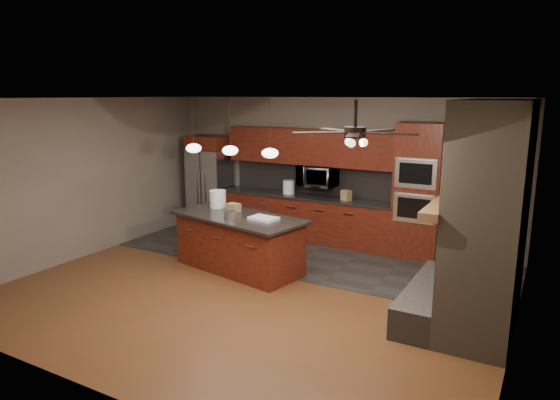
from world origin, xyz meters
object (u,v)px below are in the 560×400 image
Objects in this scene: microwave at (318,176)px; kitchen_island at (239,242)px; cardboard_box at (234,207)px; counter_bucket at (289,187)px; white_bucket at (218,199)px; paint_can at (230,215)px; counter_box at (346,195)px; refrigerator at (211,182)px; paint_tray at (264,218)px; oven_tower at (419,191)px.

kitchen_island is at bearing -100.75° from microwave.
counter_bucket reaches higher than cardboard_box.
cardboard_box is (-0.24, 0.22, 0.52)m from kitchen_island.
white_bucket reaches higher than cardboard_box.
microwave is 2.43× the size of white_bucket.
paint_can is 0.96× the size of counter_box.
microwave is 0.72m from counter_box.
white_bucket reaches higher than counter_bucket.
kitchen_island is 2.37m from counter_box.
refrigerator is 9.40× the size of cardboard_box.
microwave is 1.70× the size of paint_tray.
white_bucket is 1.62× the size of paint_can.
white_bucket reaches higher than paint_can.
oven_tower reaches higher than refrigerator.
white_bucket is at bearing 169.53° from paint_tray.
refrigerator is 3.09m from paint_can.
oven_tower is 3.25× the size of microwave.
paint_tray is 2.26m from counter_bucket.
counter_bucket reaches higher than kitchen_island.
microwave reaches higher than counter_bucket.
oven_tower is at bearing 0.95° from refrigerator.
oven_tower is 5.52× the size of paint_tray.
counter_box reaches higher than cardboard_box.
oven_tower is 9.00× the size of counter_bucket.
oven_tower is 1.98m from microwave.
microwave is 0.37× the size of refrigerator.
paint_can is at bearing -135.24° from oven_tower.
counter_box is at bearing 74.39° from kitchen_island.
microwave is 3.45× the size of cardboard_box.
cardboard_box is (-2.63, -1.89, -0.20)m from oven_tower.
refrigerator is 10.73× the size of paint_can.
paint_tray is at bearing 7.56° from kitchen_island.
microwave is 0.30× the size of kitchen_island.
counter_box is (0.64, -0.10, -0.30)m from microwave.
counter_bucket is at bearing 106.84° from kitchen_island.
refrigerator is 3.13m from counter_box.
counter_bucket is (-0.21, 2.36, 0.05)m from paint_can.
paint_can is (-0.40, -2.41, -0.32)m from microwave.
refrigerator is at bearing 145.73° from cardboard_box.
counter_bucket is (0.45, 1.78, -0.04)m from white_bucket.
oven_tower is at bearing 30.32° from white_bucket.
oven_tower reaches higher than kitchen_island.
counter_box is at bearing -2.29° from counter_bucket.
paint_tray is at bearing -8.24° from cardboard_box.
white_bucket is 2.43m from counter_box.
microwave is at bearing 90.67° from kitchen_island.
kitchen_island is at bearing -176.81° from paint_tray.
refrigerator is at bearing 148.32° from paint_tray.
kitchen_island is at bearing -44.34° from refrigerator.
kitchen_island is at bearing -26.80° from white_bucket.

